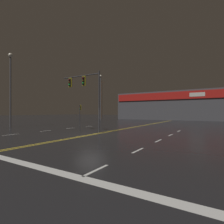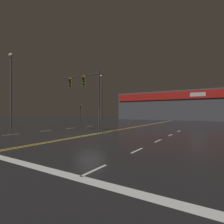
{
  "view_description": "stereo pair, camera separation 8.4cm",
  "coord_description": "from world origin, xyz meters",
  "px_view_note": "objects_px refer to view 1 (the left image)",
  "views": [
    {
      "loc": [
        9.58,
        -12.0,
        1.99
      ],
      "look_at": [
        0.0,
        3.6,
        2.0
      ],
      "focal_mm": 28.0,
      "sensor_mm": 36.0,
      "label": 1
    },
    {
      "loc": [
        9.66,
        -11.96,
        1.99
      ],
      "look_at": [
        0.0,
        3.6,
        2.0
      ],
      "focal_mm": 28.0,
      "sensor_mm": 36.0,
      "label": 2
    }
  ],
  "objects_px": {
    "streetlight_far_median": "(101,92)",
    "traffic_signal_corner_northwest": "(80,110)",
    "streetlight_near_right": "(10,80)",
    "traffic_signal_median": "(84,87)"
  },
  "relations": [
    {
      "from": "streetlight_far_median",
      "to": "traffic_signal_corner_northwest",
      "type": "bearing_deg",
      "value": -79.63
    },
    {
      "from": "traffic_signal_corner_northwest",
      "to": "streetlight_near_right",
      "type": "xyz_separation_m",
      "value": [
        -1.08,
        -12.52,
        3.8
      ]
    },
    {
      "from": "traffic_signal_median",
      "to": "streetlight_near_right",
      "type": "relative_size",
      "value": 0.6
    },
    {
      "from": "traffic_signal_median",
      "to": "traffic_signal_corner_northwest",
      "type": "xyz_separation_m",
      "value": [
        -10.97,
        11.64,
        -2.1
      ]
    },
    {
      "from": "streetlight_far_median",
      "to": "streetlight_near_right",
      "type": "bearing_deg",
      "value": -88.42
    },
    {
      "from": "traffic_signal_median",
      "to": "streetlight_far_median",
      "type": "bearing_deg",
      "value": 121.28
    },
    {
      "from": "traffic_signal_median",
      "to": "traffic_signal_corner_northwest",
      "type": "distance_m",
      "value": 16.13
    },
    {
      "from": "traffic_signal_median",
      "to": "streetlight_far_median",
      "type": "height_order",
      "value": "streetlight_far_median"
    },
    {
      "from": "traffic_signal_median",
      "to": "traffic_signal_corner_northwest",
      "type": "bearing_deg",
      "value": 133.3
    },
    {
      "from": "streetlight_near_right",
      "to": "streetlight_far_median",
      "type": "distance_m",
      "value": 21.71
    }
  ]
}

